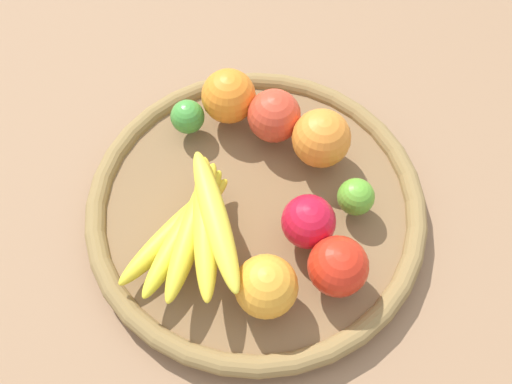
# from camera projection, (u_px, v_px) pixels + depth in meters

# --- Properties ---
(ground_plane) EXTENTS (2.40, 2.40, 0.00)m
(ground_plane) POSITION_uv_depth(u_px,v_px,m) (256.00, 214.00, 0.76)
(ground_plane) COLOR #8D6A4B
(ground_plane) RESTS_ON ground
(basket) EXTENTS (0.43, 0.43, 0.04)m
(basket) POSITION_uv_depth(u_px,v_px,m) (256.00, 207.00, 0.74)
(basket) COLOR brown
(basket) RESTS_ON ground_plane
(banana_bunch) EXTENTS (0.16, 0.19, 0.08)m
(banana_bunch) POSITION_uv_depth(u_px,v_px,m) (194.00, 227.00, 0.67)
(banana_bunch) COLOR yellow
(banana_bunch) RESTS_ON basket
(apple_1) EXTENTS (0.10, 0.10, 0.07)m
(apple_1) POSITION_uv_depth(u_px,v_px,m) (274.00, 116.00, 0.75)
(apple_1) COLOR #CC3F28
(apple_1) RESTS_ON basket
(lime_1) EXTENTS (0.06, 0.06, 0.05)m
(lime_1) POSITION_uv_depth(u_px,v_px,m) (356.00, 197.00, 0.70)
(lime_1) COLOR #5BA22D
(lime_1) RESTS_ON basket
(orange_0) EXTENTS (0.08, 0.08, 0.07)m
(orange_0) POSITION_uv_depth(u_px,v_px,m) (266.00, 286.00, 0.63)
(orange_0) COLOR gold
(orange_0) RESTS_ON basket
(apple_2) EXTENTS (0.08, 0.08, 0.06)m
(apple_2) POSITION_uv_depth(u_px,v_px,m) (308.00, 222.00, 0.68)
(apple_2) COLOR red
(apple_2) RESTS_ON basket
(orange_1) EXTENTS (0.08, 0.08, 0.07)m
(orange_1) POSITION_uv_depth(u_px,v_px,m) (321.00, 138.00, 0.73)
(orange_1) COLOR orange
(orange_1) RESTS_ON basket
(apple_0) EXTENTS (0.08, 0.08, 0.07)m
(apple_0) POSITION_uv_depth(u_px,v_px,m) (338.00, 266.00, 0.65)
(apple_0) COLOR red
(apple_0) RESTS_ON basket
(lime_0) EXTENTS (0.06, 0.06, 0.04)m
(lime_0) POSITION_uv_depth(u_px,v_px,m) (188.00, 117.00, 0.77)
(lime_0) COLOR #429237
(lime_0) RESTS_ON basket
(orange_2) EXTENTS (0.10, 0.10, 0.07)m
(orange_2) POSITION_uv_depth(u_px,v_px,m) (229.00, 96.00, 0.77)
(orange_2) COLOR orange
(orange_2) RESTS_ON basket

